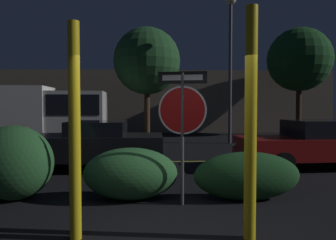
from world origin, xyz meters
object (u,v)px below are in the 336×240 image
Objects in this scene: hedge_bush_2 at (131,174)px; yellow_pole_right at (251,124)px; tree_0 at (147,61)px; tree_1 at (299,60)px; passing_car_2 at (94,144)px; yellow_pole_left at (75,131)px; passing_car_3 at (317,144)px; hedge_bush_3 at (247,176)px; hedge_bush_1 at (14,163)px; street_lamp at (230,41)px; stop_sign at (182,111)px; delivery_truck at (35,112)px.

yellow_pole_right is at bearing -48.64° from hedge_bush_2.
tree_1 is at bearing 10.21° from tree_0.
hedge_bush_2 is at bearing -157.84° from passing_car_2.
tree_1 is (10.88, 10.53, 4.00)m from passing_car_2.
passing_car_2 is 0.61× the size of tree_1.
passing_car_3 is (5.95, 4.97, -0.77)m from yellow_pole_left.
hedge_bush_3 is at bearing -80.24° from tree_0.
hedge_bush_2 is (2.26, -0.09, -0.22)m from hedge_bush_1.
stop_sign is at bearing -108.30° from street_lamp.
passing_car_2 is (1.00, 3.09, -0.01)m from hedge_bush_1.
passing_car_3 reaches higher than hedge_bush_3.
hedge_bush_2 is 0.44× the size of passing_car_2.
tree_1 is at bearing -45.39° from passing_car_2.
street_lamp is at bearing 87.75° from delivery_truck.
delivery_truck is 6.48m from tree_0.
hedge_bush_1 is 12.23m from street_lamp.
tree_1 is at bearing 63.38° from yellow_pole_right.
delivery_truck is (-4.51, 11.40, 0.08)m from yellow_pole_left.
stop_sign reaches higher than hedge_bush_3.
tree_1 reaches higher than yellow_pole_left.
street_lamp reaches higher than delivery_truck.
hedge_bush_2 is 12.60m from tree_0.
tree_0 is (2.42, 11.92, 3.60)m from hedge_bush_1.
yellow_pole_right is at bearing 141.71° from passing_car_3.
hedge_bush_2 is 17.27m from tree_1.
yellow_pole_right is 12.26m from street_lamp.
yellow_pole_right is 2.09× the size of hedge_bush_1.
hedge_bush_1 is at bearing 129.64° from yellow_pole_left.
tree_0 is at bearing 96.48° from yellow_pole_right.
yellow_pole_right is 14.35m from tree_0.
tree_0 is (-1.59, 13.99, 2.74)m from yellow_pole_right.
hedge_bush_2 is at bearing 176.05° from hedge_bush_3.
hedge_bush_3 is 0.50× the size of passing_car_2.
passing_car_2 is 0.87× the size of passing_car_3.
yellow_pole_left is 2.66m from hedge_bush_1.
stop_sign is 0.52× the size of passing_car_3.
yellow_pole_left is 18.93m from tree_1.
passing_car_2 is at bearing 134.34° from stop_sign.
stop_sign is at bearing -22.24° from hedge_bush_2.
stop_sign is at bearing 116.03° from yellow_pole_right.
yellow_pole_right is at bearing -51.60° from stop_sign.
hedge_bush_3 is at bearing 133.45° from passing_car_3.
yellow_pole_right reaches higher than stop_sign.
passing_car_3 is at bearing 54.94° from yellow_pole_right.
yellow_pole_left is at bearing -93.27° from tree_0.
stop_sign is 0.77× the size of yellow_pole_right.
tree_0 is 0.93× the size of tree_1.
passing_car_3 is at bearing -90.17° from passing_car_2.
yellow_pole_left is at bearing 177.30° from yellow_pole_right.
hedge_bush_1 is at bearing -131.10° from tree_1.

